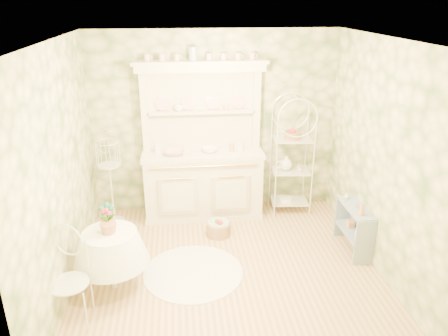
{
  "coord_description": "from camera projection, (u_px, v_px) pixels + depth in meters",
  "views": [
    {
      "loc": [
        -0.54,
        -4.43,
        3.11
      ],
      "look_at": [
        0.0,
        0.5,
        1.15
      ],
      "focal_mm": 35.0,
      "sensor_mm": 36.0,
      "label": 1
    }
  ],
  "objects": [
    {
      "name": "lace_rug",
      "position": [
        193.0,
        272.0,
        5.26
      ],
      "size": [
        1.3,
        1.3,
        0.01
      ],
      "primitive_type": "cylinder",
      "rotation": [
        0.0,
        0.0,
        -0.08
      ],
      "color": "white",
      "rests_on": "floor"
    },
    {
      "name": "bottle_glass",
      "position": [
        347.0,
        196.0,
        5.76
      ],
      "size": [
        0.08,
        0.08,
        0.08
      ],
      "primitive_type": "imported",
      "rotation": [
        0.0,
        0.0,
        0.23
      ],
      "color": "silver",
      "rests_on": "side_shelf"
    },
    {
      "name": "ceiling",
      "position": [
        229.0,
        41.0,
        4.3
      ],
      "size": [
        3.6,
        3.6,
        0.0
      ],
      "primitive_type": "plane",
      "color": "white",
      "rests_on": "floor"
    },
    {
      "name": "birdcage_stand",
      "position": [
        111.0,
        181.0,
        6.17
      ],
      "size": [
        0.33,
        0.33,
        1.35
      ],
      "primitive_type": "cube",
      "rotation": [
        0.0,
        0.0,
        -0.04
      ],
      "color": "white",
      "rests_on": "floor"
    },
    {
      "name": "potted_geranium",
      "position": [
        108.0,
        220.0,
        4.73
      ],
      "size": [
        0.19,
        0.14,
        0.33
      ],
      "primitive_type": "imported",
      "rotation": [
        0.0,
        0.0,
        0.14
      ],
      "color": "#3F7238",
      "rests_on": "round_table"
    },
    {
      "name": "side_shelf",
      "position": [
        354.0,
        230.0,
        5.65
      ],
      "size": [
        0.33,
        0.69,
        0.57
      ],
      "primitive_type": "cube",
      "rotation": [
        0.0,
        0.0,
        0.13
      ],
      "color": "#8597AC",
      "rests_on": "floor"
    },
    {
      "name": "bottle_blue",
      "position": [
        356.0,
        205.0,
        5.51
      ],
      "size": [
        0.06,
        0.06,
        0.1
      ],
      "primitive_type": "imported",
      "rotation": [
        0.0,
        0.0,
        -0.36
      ],
      "color": "#97A7CB",
      "rests_on": "side_shelf"
    },
    {
      "name": "floor_basket",
      "position": [
        218.0,
        228.0,
        6.06
      ],
      "size": [
        0.4,
        0.4,
        0.22
      ],
      "primitive_type": "cylinder",
      "rotation": [
        0.0,
        0.0,
        0.24
      ],
      "color": "#A57D57",
      "rests_on": "floor"
    },
    {
      "name": "wall_right",
      "position": [
        385.0,
        161.0,
        4.98
      ],
      "size": [
        3.6,
        3.6,
        0.0
      ],
      "primitive_type": "plane",
      "color": "beige",
      "rests_on": "floor"
    },
    {
      "name": "kitchen_dresser",
      "position": [
        202.0,
        143.0,
        6.26
      ],
      "size": [
        1.87,
        0.61,
        2.29
      ],
      "primitive_type": "cube",
      "color": "#ECE6CD",
      "rests_on": "floor"
    },
    {
      "name": "cafe_chair",
      "position": [
        69.0,
        282.0,
        4.32
      ],
      "size": [
        0.56,
        0.56,
        0.93
      ],
      "primitive_type": "cube",
      "rotation": [
        0.0,
        0.0,
        -0.42
      ],
      "color": "white",
      "rests_on": "floor"
    },
    {
      "name": "round_table",
      "position": [
        112.0,
        263.0,
        4.88
      ],
      "size": [
        0.7,
        0.7,
        0.65
      ],
      "primitive_type": "cylinder",
      "rotation": [
        0.0,
        0.0,
        0.21
      ],
      "color": "white",
      "rests_on": "floor"
    },
    {
      "name": "bowl_white",
      "position": [
        210.0,
        152.0,
        6.3
      ],
      "size": [
        0.3,
        0.3,
        0.07
      ],
      "primitive_type": "imported",
      "rotation": [
        0.0,
        0.0,
        -0.33
      ],
      "color": "white",
      "rests_on": "kitchen_dresser"
    },
    {
      "name": "floor",
      "position": [
        228.0,
        271.0,
        5.29
      ],
      "size": [
        3.6,
        3.6,
        0.0
      ],
      "primitive_type": "plane",
      "color": "tan",
      "rests_on": "ground"
    },
    {
      "name": "bottle_amber",
      "position": [
        362.0,
        210.0,
        5.31
      ],
      "size": [
        0.08,
        0.08,
        0.18
      ],
      "primitive_type": "imported",
      "rotation": [
        0.0,
        0.0,
        -0.13
      ],
      "color": "tan",
      "rests_on": "side_shelf"
    },
    {
      "name": "cup_left",
      "position": [
        179.0,
        109.0,
        6.2
      ],
      "size": [
        0.15,
        0.15,
        0.1
      ],
      "primitive_type": "imported",
      "rotation": [
        0.0,
        0.0,
        0.18
      ],
      "color": "white",
      "rests_on": "kitchen_dresser"
    },
    {
      "name": "wall_front",
      "position": [
        259.0,
        259.0,
        3.13
      ],
      "size": [
        3.6,
        3.6,
        0.0
      ],
      "primitive_type": "plane",
      "color": "beige",
      "rests_on": "floor"
    },
    {
      "name": "cup_right",
      "position": [
        226.0,
        108.0,
        6.25
      ],
      "size": [
        0.11,
        0.11,
        0.08
      ],
      "primitive_type": "imported",
      "rotation": [
        0.0,
        0.0,
        -0.27
      ],
      "color": "white",
      "rests_on": "kitchen_dresser"
    },
    {
      "name": "wall_left",
      "position": [
        60.0,
        174.0,
        4.62
      ],
      "size": [
        3.6,
        3.6,
        0.0
      ],
      "primitive_type": "plane",
      "color": "beige",
      "rests_on": "floor"
    },
    {
      "name": "bowl_floral",
      "position": [
        174.0,
        154.0,
        6.19
      ],
      "size": [
        0.31,
        0.31,
        0.07
      ],
      "primitive_type": "imported",
      "rotation": [
        0.0,
        0.0,
        -0.08
      ],
      "color": "white",
      "rests_on": "kitchen_dresser"
    },
    {
      "name": "wall_back",
      "position": [
        215.0,
        123.0,
        6.46
      ],
      "size": [
        3.6,
        3.6,
        0.0
      ],
      "primitive_type": "plane",
      "color": "beige",
      "rests_on": "floor"
    },
    {
      "name": "bakers_rack",
      "position": [
        292.0,
        158.0,
        6.52
      ],
      "size": [
        0.57,
        0.43,
        1.71
      ],
      "primitive_type": "cube",
      "rotation": [
        0.0,
        0.0,
        -0.1
      ],
      "color": "white",
      "rests_on": "floor"
    }
  ]
}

